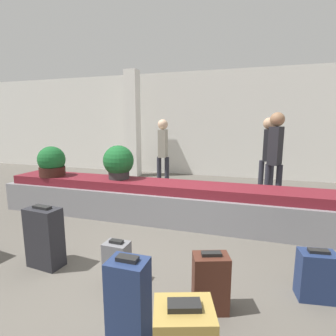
% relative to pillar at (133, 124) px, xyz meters
% --- Properties ---
extents(ground_plane, '(18.00, 18.00, 0.00)m').
position_rel_pillar_xyz_m(ground_plane, '(2.17, -4.94, -1.60)').
color(ground_plane, '#59544C').
extents(back_wall, '(18.00, 0.06, 3.20)m').
position_rel_pillar_xyz_m(back_wall, '(2.17, 0.74, 0.00)').
color(back_wall, silver).
rests_on(back_wall, ground_plane).
extents(carousel, '(6.24, 0.79, 0.66)m').
position_rel_pillar_xyz_m(carousel, '(2.17, -3.34, -1.28)').
color(carousel, gray).
rests_on(carousel, ground_plane).
extents(pillar, '(0.37, 0.37, 3.20)m').
position_rel_pillar_xyz_m(pillar, '(0.00, 0.00, 0.00)').
color(pillar, silver).
rests_on(pillar, ground_plane).
extents(suitcase_0, '(0.42, 0.26, 0.73)m').
position_rel_pillar_xyz_m(suitcase_0, '(1.24, -5.16, -1.25)').
color(suitcase_0, '#232328').
rests_on(suitcase_0, ground_plane).
extents(suitcase_2, '(0.36, 0.29, 0.56)m').
position_rel_pillar_xyz_m(suitcase_2, '(3.18, -5.33, -1.33)').
color(suitcase_2, '#472319').
rests_on(suitcase_2, ground_plane).
extents(suitcase_3, '(0.28, 0.21, 0.75)m').
position_rel_pillar_xyz_m(suitcase_3, '(2.68, -5.94, -1.24)').
color(suitcase_3, navy).
rests_on(suitcase_3, ground_plane).
extents(suitcase_4, '(0.26, 0.19, 0.47)m').
position_rel_pillar_xyz_m(suitcase_4, '(2.19, -5.21, -1.38)').
color(suitcase_4, slate).
rests_on(suitcase_4, ground_plane).
extents(suitcase_6, '(0.35, 0.25, 0.50)m').
position_rel_pillar_xyz_m(suitcase_6, '(4.11, -4.88, -1.36)').
color(suitcase_6, navy).
rests_on(suitcase_6, ground_plane).
extents(potted_plant_0, '(0.50, 0.50, 0.56)m').
position_rel_pillar_xyz_m(potted_plant_0, '(-0.10, -3.44, -0.68)').
color(potted_plant_0, '#381914').
rests_on(potted_plant_0, carousel).
extents(potted_plant_1, '(0.55, 0.55, 0.60)m').
position_rel_pillar_xyz_m(potted_plant_1, '(1.22, -3.28, -0.64)').
color(potted_plant_1, '#2D2D2D').
rests_on(potted_plant_1, carousel).
extents(traveler_0, '(0.31, 0.33, 1.76)m').
position_rel_pillar_xyz_m(traveler_0, '(3.82, -1.49, -0.54)').
color(traveler_0, '#282833').
rests_on(traveler_0, ground_plane).
extents(traveler_1, '(0.31, 0.34, 1.73)m').
position_rel_pillar_xyz_m(traveler_1, '(1.46, -1.46, -0.56)').
color(traveler_1, '#282833').
rests_on(traveler_1, ground_plane).
extents(traveler_2, '(0.31, 0.36, 1.84)m').
position_rel_pillar_xyz_m(traveler_2, '(3.91, -2.25, -0.48)').
color(traveler_2, '#282833').
rests_on(traveler_2, ground_plane).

